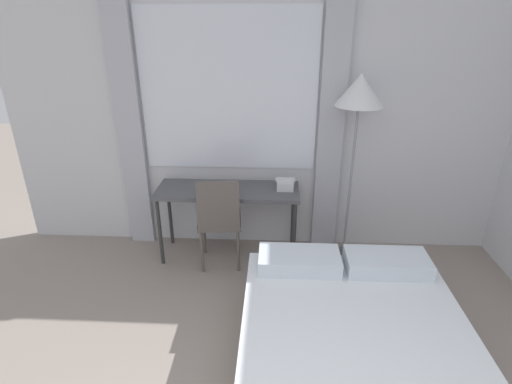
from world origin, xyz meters
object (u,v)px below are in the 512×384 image
at_px(desk, 228,195).
at_px(book, 225,188).
at_px(desk_chair, 219,217).
at_px(bed, 356,367).
at_px(telephone, 285,184).
at_px(standing_lamp, 359,100).

bearing_deg(desk, book, -157.16).
distance_m(desk, desk_chair, 0.25).
xyz_separation_m(desk_chair, bed, (1.04, -1.43, -0.29)).
bearing_deg(book, desk_chair, -100.39).
distance_m(bed, book, 1.97).
relative_size(bed, telephone, 10.69).
xyz_separation_m(telephone, book, (-0.58, -0.04, -0.03)).
xyz_separation_m(bed, book, (-1.01, 1.62, 0.50)).
bearing_deg(desk_chair, telephone, 14.79).
bearing_deg(telephone, desk_chair, -158.98).
bearing_deg(telephone, book, -175.80).
bearing_deg(desk, telephone, 3.25).
relative_size(desk, standing_lamp, 0.75).
bearing_deg(book, bed, -58.07).
relative_size(bed, book, 7.92).
bearing_deg(telephone, bed, -75.38).
bearing_deg(standing_lamp, book, -178.87).
relative_size(bed, standing_lamp, 1.07).
bearing_deg(desk, standing_lamp, 0.61).
height_order(bed, book, book).
height_order(desk_chair, bed, desk_chair).
height_order(desk, telephone, telephone).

